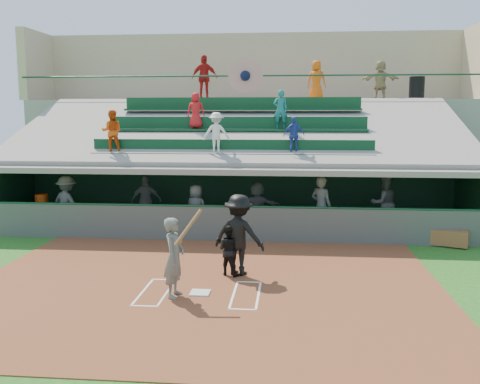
# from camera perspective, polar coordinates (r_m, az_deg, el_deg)

# --- Properties ---
(ground) EXTENTS (100.00, 100.00, 0.00)m
(ground) POSITION_cam_1_polar(r_m,az_deg,el_deg) (12.13, -4.28, -10.81)
(ground) COLOR #205718
(ground) RESTS_ON ground
(dirt_slab) EXTENTS (11.00, 9.00, 0.02)m
(dirt_slab) POSITION_cam_1_polar(r_m,az_deg,el_deg) (12.60, -3.89, -10.03)
(dirt_slab) COLOR brown
(dirt_slab) RESTS_ON ground
(home_plate) EXTENTS (0.43, 0.43, 0.03)m
(home_plate) POSITION_cam_1_polar(r_m,az_deg,el_deg) (12.12, -4.28, -10.66)
(home_plate) COLOR silver
(home_plate) RESTS_ON dirt_slab
(batters_box_chalk) EXTENTS (2.65, 1.85, 0.01)m
(batters_box_chalk) POSITION_cam_1_polar(r_m,az_deg,el_deg) (12.13, -4.28, -10.71)
(batters_box_chalk) COLOR silver
(batters_box_chalk) RESTS_ON dirt_slab
(dugout_floor) EXTENTS (16.00, 3.50, 0.04)m
(dugout_floor) POSITION_cam_1_polar(r_m,az_deg,el_deg) (18.58, -0.80, -3.97)
(dugout_floor) COLOR gray
(dugout_floor) RESTS_ON ground
(concourse_slab) EXTENTS (20.00, 3.00, 4.60)m
(concourse_slab) POSITION_cam_1_polar(r_m,az_deg,el_deg) (24.93, 0.85, 4.46)
(concourse_slab) COLOR gray
(concourse_slab) RESTS_ON ground
(grandstand) EXTENTS (20.40, 10.40, 7.80)m
(grandstand) POSITION_cam_1_polar(r_m,az_deg,el_deg) (21.96, 0.22, 3.84)
(grandstand) COLOR #4C514C
(grandstand) RESTS_ON ground
(batter_at_plate) EXTENTS (0.87, 0.76, 1.95)m
(batter_at_plate) POSITION_cam_1_polar(r_m,az_deg,el_deg) (11.73, -7.02, -6.90)
(batter_at_plate) COLOR #51544F
(batter_at_plate) RESTS_ON dirt_slab
(catcher) EXTENTS (0.76, 0.69, 1.26)m
(catcher) POSITION_cam_1_polar(r_m,az_deg,el_deg) (13.25, -1.15, -6.20)
(catcher) COLOR black
(catcher) RESTS_ON dirt_slab
(home_umpire) EXTENTS (1.45, 1.08, 2.00)m
(home_umpire) POSITION_cam_1_polar(r_m,az_deg,el_deg) (13.23, -0.13, -4.57)
(home_umpire) COLOR black
(home_umpire) RESTS_ON dirt_slab
(dugout_bench) EXTENTS (14.55, 6.61, 0.47)m
(dugout_bench) POSITION_cam_1_polar(r_m,az_deg,el_deg) (19.60, -0.18, -2.56)
(dugout_bench) COLOR brown
(dugout_bench) RESTS_ON dugout_floor
(white_table) EXTENTS (1.01, 0.88, 0.74)m
(white_table) POSITION_cam_1_polar(r_m,az_deg,el_deg) (19.97, -20.39, -2.49)
(white_table) COLOR silver
(white_table) RESTS_ON dugout_floor
(water_cooler) EXTENTS (0.43, 0.43, 0.43)m
(water_cooler) POSITION_cam_1_polar(r_m,az_deg,el_deg) (19.84, -20.41, -0.83)
(water_cooler) COLOR #D4450C
(water_cooler) RESTS_ON white_table
(dugout_player_a) EXTENTS (1.37, 1.10, 1.85)m
(dugout_player_a) POSITION_cam_1_polar(r_m,az_deg,el_deg) (19.17, -17.98, -1.12)
(dugout_player_a) COLOR #5D605A
(dugout_player_a) RESTS_ON dugout_floor
(dugout_player_b) EXTENTS (1.10, 0.60, 1.78)m
(dugout_player_b) POSITION_cam_1_polar(r_m,az_deg,el_deg) (19.23, -9.96, -0.91)
(dugout_player_b) COLOR #61645F
(dugout_player_b) RESTS_ON dugout_floor
(dugout_player_c) EXTENTS (0.92, 0.77, 1.62)m
(dugout_player_c) POSITION_cam_1_polar(r_m,az_deg,el_deg) (17.80, -4.71, -1.82)
(dugout_player_c) COLOR #5A5C57
(dugout_player_c) RESTS_ON dugout_floor
(dugout_player_d) EXTENTS (1.56, 0.51, 1.67)m
(dugout_player_d) POSITION_cam_1_polar(r_m,az_deg,el_deg) (18.11, 1.86, -1.54)
(dugout_player_d) COLOR #595D57
(dugout_player_d) RESTS_ON dugout_floor
(dugout_player_e) EXTENTS (0.86, 0.79, 1.96)m
(dugout_player_e) POSITION_cam_1_polar(r_m,az_deg,el_deg) (17.40, 8.65, -1.55)
(dugout_player_e) COLOR #535551
(dugout_player_e) RESTS_ON dugout_floor
(dugout_player_f) EXTENTS (1.09, 0.94, 1.94)m
(dugout_player_f) POSITION_cam_1_polar(r_m,az_deg,el_deg) (18.58, 15.11, -1.16)
(dugout_player_f) COLOR #565954
(dugout_player_f) RESTS_ON dugout_floor
(trash_bin) EXTENTS (0.64, 0.64, 0.96)m
(trash_bin) POSITION_cam_1_polar(r_m,az_deg,el_deg) (24.56, 18.34, 10.48)
(trash_bin) COLOR black
(trash_bin) RESTS_ON concourse_slab
(concourse_staff_a) EXTENTS (1.18, 0.56, 1.96)m
(concourse_staff_a) POSITION_cam_1_polar(r_m,az_deg,el_deg) (24.23, -3.80, 12.10)
(concourse_staff_a) COLOR #A91713
(concourse_staff_a) RESTS_ON concourse_slab
(concourse_staff_b) EXTENTS (0.94, 0.73, 1.70)m
(concourse_staff_b) POSITION_cam_1_polar(r_m,az_deg,el_deg) (24.13, 8.15, 11.73)
(concourse_staff_b) COLOR #DF580D
(concourse_staff_b) RESTS_ON concourse_slab
(concourse_staff_c) EXTENTS (1.62, 0.69, 1.69)m
(concourse_staff_c) POSITION_cam_1_polar(r_m,az_deg,el_deg) (24.52, 14.74, 11.48)
(concourse_staff_c) COLOR tan
(concourse_staff_c) RESTS_ON concourse_slab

